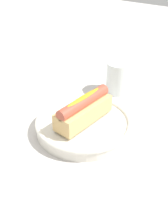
# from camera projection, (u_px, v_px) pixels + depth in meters

# --- Properties ---
(ground_plane) EXTENTS (2.40, 2.40, 0.00)m
(ground_plane) POSITION_uv_depth(u_px,v_px,m) (78.00, 128.00, 0.70)
(ground_plane) COLOR beige
(serving_bowl) EXTENTS (0.23, 0.23, 0.03)m
(serving_bowl) POSITION_uv_depth(u_px,v_px,m) (84.00, 124.00, 0.69)
(serving_bowl) COLOR silver
(serving_bowl) RESTS_ON ground_plane
(hotdog_front) EXTENTS (0.16, 0.07, 0.06)m
(hotdog_front) POSITION_uv_depth(u_px,v_px,m) (84.00, 109.00, 0.66)
(hotdog_front) COLOR #DBB270
(hotdog_front) RESTS_ON serving_bowl
(water_glass) EXTENTS (0.07, 0.07, 0.09)m
(water_glass) POSITION_uv_depth(u_px,v_px,m) (118.00, 79.00, 0.82)
(water_glass) COLOR white
(water_glass) RESTS_ON ground_plane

